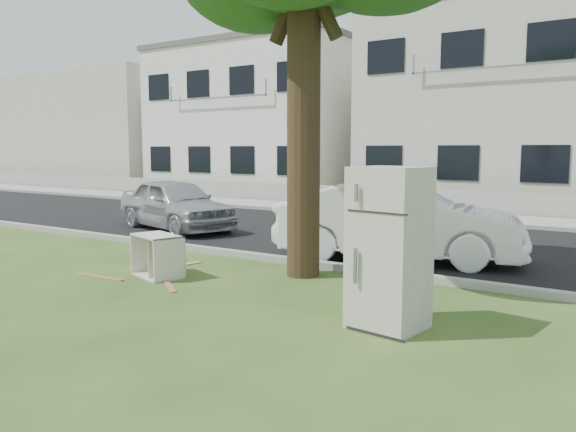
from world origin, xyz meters
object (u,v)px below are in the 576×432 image
Objects in this scene: fridge at (389,248)px; car_left at (175,204)px; cabinet at (158,256)px; car_center at (399,221)px.

car_left is (-7.78, 4.46, -0.27)m from fridge.
car_center is at bearing 68.92° from cabinet.
cabinet is at bearing -122.44° from car_left.
fridge reaches higher than car_left.
car_left reaches higher than cabinet.
car_center is 1.15× the size of car_left.
fridge is at bearing 12.54° from cabinet.
cabinet is (-4.20, 0.41, -0.59)m from fridge.
car_left is at bearing 158.17° from fridge.
fridge is 8.98m from car_left.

